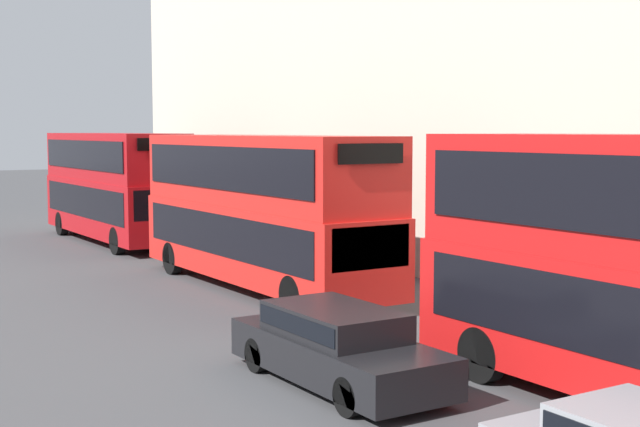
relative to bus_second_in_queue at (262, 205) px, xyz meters
name	(u,v)px	position (x,y,z in m)	size (l,w,h in m)	color
bus_second_in_queue	(262,205)	(0.00, 0.00, 0.00)	(2.59, 10.66, 4.31)	red
bus_third_in_queue	(114,182)	(0.00, 12.35, 0.01)	(2.59, 10.20, 4.34)	#A80F14
car_hatchback	(337,344)	(-3.40, -9.10, -1.65)	(1.80, 4.75, 1.37)	black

